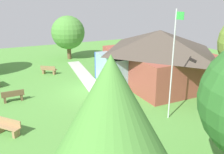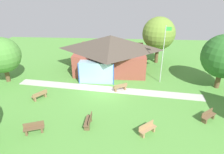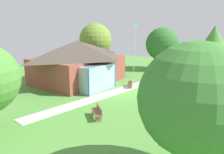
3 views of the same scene
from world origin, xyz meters
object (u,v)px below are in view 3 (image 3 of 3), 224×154
at_px(bench_rear_near_path, 131,83).
at_px(bench_front_center, 181,101).
at_px(flagpole, 134,47).
at_px(bench_front_left, 176,123).
at_px(tree_lawn_corner, 196,100).
at_px(bench_lawn_far_right, 199,76).
at_px(tree_east_hedge, 162,44).
at_px(bench_front_right, 205,89).
at_px(pavilion, 78,61).
at_px(bench_mid_left, 97,112).
at_px(tree_far_east, 214,41).
at_px(tree_behind_pavilion_right, 96,40).

bearing_deg(bench_rear_near_path, bench_front_center, -138.98).
height_order(flagpole, bench_front_center, flagpole).
bearing_deg(bench_front_center, bench_rear_near_path, -21.57).
height_order(bench_front_left, tree_lawn_corner, tree_lawn_corner).
distance_m(flagpole, bench_lawn_far_right, 8.03).
xyz_separation_m(bench_front_center, tree_east_hedge, (12.68, 7.34, 3.13)).
height_order(bench_front_right, bench_lawn_far_right, same).
distance_m(pavilion, bench_front_center, 11.76).
height_order(pavilion, bench_mid_left, pavilion).
height_order(bench_front_center, bench_rear_near_path, same).
relative_size(flagpole, tree_east_hedge, 1.11).
bearing_deg(tree_lawn_corner, bench_front_right, 11.39).
bearing_deg(bench_front_right, bench_front_center, -48.09).
height_order(bench_front_center, bench_front_right, same).
height_order(flagpole, tree_far_east, flagpole).
relative_size(tree_east_hedge, tree_behind_pavilion_right, 0.91).
distance_m(bench_rear_near_path, bench_mid_left, 8.04).
height_order(bench_lawn_far_right, tree_behind_pavilion_right, tree_behind_pavilion_right).
distance_m(flagpole, tree_lawn_corner, 18.46).
height_order(pavilion, tree_lawn_corner, tree_lawn_corner).
bearing_deg(tree_behind_pavilion_right, bench_front_center, -116.09).
xyz_separation_m(bench_rear_near_path, bench_mid_left, (-7.73, -2.21, 0.00)).
distance_m(bench_front_left, bench_lawn_far_right, 13.81).
distance_m(bench_front_center, bench_front_left, 4.09).
distance_m(bench_mid_left, tree_lawn_corner, 7.70).
height_order(pavilion, bench_lawn_far_right, pavilion).
xyz_separation_m(flagpole, bench_front_center, (-6.79, -8.22, -3.10)).
xyz_separation_m(bench_front_center, tree_lawn_corner, (-7.80, -3.09, 2.90)).
relative_size(bench_mid_left, tree_behind_pavilion_right, 0.23).
bearing_deg(bench_front_left, bench_front_right, 162.98).
bearing_deg(tree_lawn_corner, tree_east_hedge, 26.98).
relative_size(bench_rear_near_path, tree_far_east, 0.25).
relative_size(pavilion, bench_front_center, 6.36).
relative_size(tree_lawn_corner, tree_far_east, 0.90).
height_order(tree_lawn_corner, tree_east_hedge, tree_east_hedge).
height_order(pavilion, tree_far_east, tree_far_east).
distance_m(flagpole, tree_east_hedge, 5.96).
distance_m(pavilion, bench_mid_left, 10.28).
bearing_deg(bench_front_right, bench_lawn_far_right, 160.86).
xyz_separation_m(flagpole, bench_front_right, (-2.26, -8.83, -3.10)).
bearing_deg(flagpole, tree_far_east, -46.24).
height_order(bench_front_center, tree_lawn_corner, tree_lawn_corner).
relative_size(bench_front_left, tree_lawn_corner, 0.29).
height_order(bench_rear_near_path, tree_behind_pavilion_right, tree_behind_pavilion_right).
distance_m(pavilion, bench_front_right, 12.88).
xyz_separation_m(bench_mid_left, bench_lawn_far_right, (15.09, -2.26, 0.00)).
xyz_separation_m(flagpole, tree_behind_pavilion_right, (0.33, 6.30, 0.62)).
bearing_deg(bench_rear_near_path, flagpole, 0.11).
bearing_deg(tree_lawn_corner, tree_far_east, 10.79).
height_order(bench_front_right, tree_lawn_corner, tree_lawn_corner).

